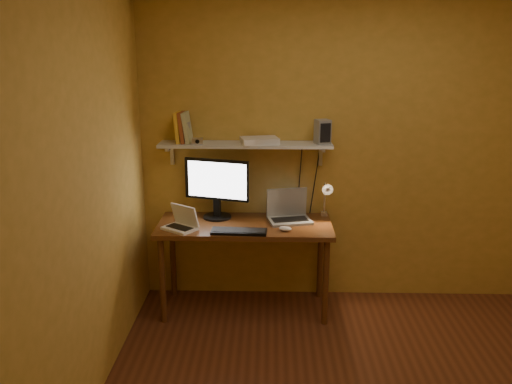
{
  "coord_description": "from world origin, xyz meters",
  "views": [
    {
      "loc": [
        -0.62,
        -2.85,
        2.17
      ],
      "look_at": [
        -0.73,
        1.18,
        1.05
      ],
      "focal_mm": 38.0,
      "sensor_mm": 36.0,
      "label": 1
    }
  ],
  "objects_px": {
    "speaker_right": "(323,132)",
    "wall_shelf": "(245,145)",
    "router": "(260,140)",
    "desk_lamp": "(326,195)",
    "monitor": "(217,185)",
    "netbook": "(182,222)",
    "shelf_camera": "(197,141)",
    "desk": "(245,234)",
    "speaker_left": "(183,133)",
    "mouse": "(285,229)",
    "keyboard": "(239,231)",
    "laptop": "(288,212)"
  },
  "relations": [
    {
      "from": "speaker_right",
      "to": "wall_shelf",
      "type": "bearing_deg",
      "value": 159.51
    },
    {
      "from": "router",
      "to": "desk_lamp",
      "type": "bearing_deg",
      "value": -5.28
    },
    {
      "from": "monitor",
      "to": "netbook",
      "type": "xyz_separation_m",
      "value": [
        -0.25,
        -0.28,
        -0.23
      ]
    },
    {
      "from": "desk_lamp",
      "to": "shelf_camera",
      "type": "distance_m",
      "value": 1.13
    },
    {
      "from": "wall_shelf",
      "to": "speaker_right",
      "type": "height_order",
      "value": "speaker_right"
    },
    {
      "from": "wall_shelf",
      "to": "desk",
      "type": "bearing_deg",
      "value": -90.0
    },
    {
      "from": "desk",
      "to": "monitor",
      "type": "bearing_deg",
      "value": 147.35
    },
    {
      "from": "speaker_left",
      "to": "mouse",
      "type": "bearing_deg",
      "value": -8.22
    },
    {
      "from": "netbook",
      "to": "wall_shelf",
      "type": "bearing_deg",
      "value": 68.94
    },
    {
      "from": "keyboard",
      "to": "desk",
      "type": "bearing_deg",
      "value": 84.05
    },
    {
      "from": "keyboard",
      "to": "router",
      "type": "height_order",
      "value": "router"
    },
    {
      "from": "desk",
      "to": "shelf_camera",
      "type": "height_order",
      "value": "shelf_camera"
    },
    {
      "from": "laptop",
      "to": "keyboard",
      "type": "xyz_separation_m",
      "value": [
        -0.39,
        -0.32,
        -0.06
      ]
    },
    {
      "from": "speaker_left",
      "to": "speaker_right",
      "type": "xyz_separation_m",
      "value": [
        1.12,
        -0.01,
        0.01
      ]
    },
    {
      "from": "keyboard",
      "to": "speaker_right",
      "type": "height_order",
      "value": "speaker_right"
    },
    {
      "from": "mouse",
      "to": "speaker_right",
      "type": "xyz_separation_m",
      "value": [
        0.3,
        0.34,
        0.7
      ]
    },
    {
      "from": "laptop",
      "to": "desk_lamp",
      "type": "bearing_deg",
      "value": -9.67
    },
    {
      "from": "monitor",
      "to": "shelf_camera",
      "type": "distance_m",
      "value": 0.4
    },
    {
      "from": "desk_lamp",
      "to": "speaker_left",
      "type": "height_order",
      "value": "speaker_left"
    },
    {
      "from": "wall_shelf",
      "to": "netbook",
      "type": "xyz_separation_m",
      "value": [
        -0.49,
        -0.32,
        -0.56
      ]
    },
    {
      "from": "desk",
      "to": "speaker_right",
      "type": "distance_m",
      "value": 1.03
    },
    {
      "from": "shelf_camera",
      "to": "monitor",
      "type": "bearing_deg",
      "value": 13.17
    },
    {
      "from": "desk",
      "to": "monitor",
      "type": "distance_m",
      "value": 0.46
    },
    {
      "from": "speaker_left",
      "to": "router",
      "type": "xyz_separation_m",
      "value": [
        0.62,
        -0.01,
        -0.06
      ]
    },
    {
      "from": "monitor",
      "to": "shelf_camera",
      "type": "bearing_deg",
      "value": -150.82
    },
    {
      "from": "netbook",
      "to": "speaker_right",
      "type": "height_order",
      "value": "speaker_right"
    },
    {
      "from": "netbook",
      "to": "desk_lamp",
      "type": "height_order",
      "value": "desk_lamp"
    },
    {
      "from": "desk",
      "to": "desk_lamp",
      "type": "relative_size",
      "value": 3.73
    },
    {
      "from": "mouse",
      "to": "router",
      "type": "distance_m",
      "value": 0.74
    },
    {
      "from": "netbook",
      "to": "speaker_right",
      "type": "xyz_separation_m",
      "value": [
        1.1,
        0.31,
        0.67
      ]
    },
    {
      "from": "desk",
      "to": "router",
      "type": "distance_m",
      "value": 0.76
    },
    {
      "from": "netbook",
      "to": "router",
      "type": "xyz_separation_m",
      "value": [
        0.6,
        0.31,
        0.6
      ]
    },
    {
      "from": "desk",
      "to": "keyboard",
      "type": "relative_size",
      "value": 3.28
    },
    {
      "from": "wall_shelf",
      "to": "monitor",
      "type": "bearing_deg",
      "value": -169.7
    },
    {
      "from": "mouse",
      "to": "speaker_left",
      "type": "bearing_deg",
      "value": 175.1
    },
    {
      "from": "wall_shelf",
      "to": "router",
      "type": "height_order",
      "value": "router"
    },
    {
      "from": "desk",
      "to": "speaker_right",
      "type": "relative_size",
      "value": 7.23
    },
    {
      "from": "shelf_camera",
      "to": "router",
      "type": "height_order",
      "value": "shelf_camera"
    },
    {
      "from": "wall_shelf",
      "to": "laptop",
      "type": "bearing_deg",
      "value": -13.66
    },
    {
      "from": "laptop",
      "to": "shelf_camera",
      "type": "relative_size",
      "value": 4.14
    },
    {
      "from": "keyboard",
      "to": "shelf_camera",
      "type": "xyz_separation_m",
      "value": [
        -0.35,
        0.33,
        0.64
      ]
    },
    {
      "from": "shelf_camera",
      "to": "router",
      "type": "distance_m",
      "value": 0.5
    },
    {
      "from": "speaker_right",
      "to": "desk_lamp",
      "type": "bearing_deg",
      "value": -69.07
    },
    {
      "from": "laptop",
      "to": "speaker_right",
      "type": "height_order",
      "value": "speaker_right"
    },
    {
      "from": "laptop",
      "to": "speaker_left",
      "type": "distance_m",
      "value": 1.07
    },
    {
      "from": "netbook",
      "to": "keyboard",
      "type": "xyz_separation_m",
      "value": [
        0.45,
        -0.08,
        -0.04
      ]
    },
    {
      "from": "wall_shelf",
      "to": "desk_lamp",
      "type": "relative_size",
      "value": 3.73
    },
    {
      "from": "monitor",
      "to": "shelf_camera",
      "type": "xyz_separation_m",
      "value": [
        -0.15,
        -0.03,
        0.37
      ]
    },
    {
      "from": "desk",
      "to": "desk_lamp",
      "type": "height_order",
      "value": "desk_lamp"
    },
    {
      "from": "monitor",
      "to": "speaker_right",
      "type": "height_order",
      "value": "speaker_right"
    }
  ]
}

